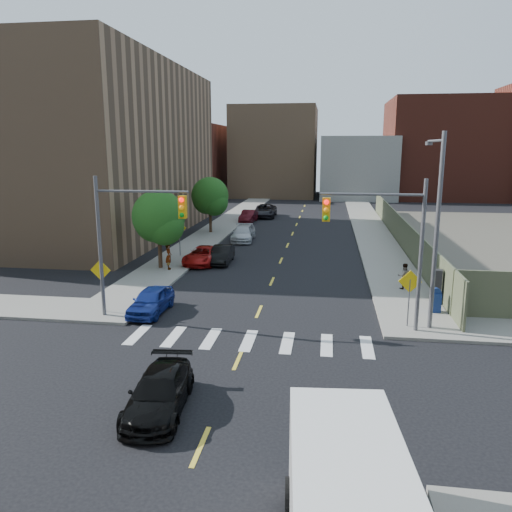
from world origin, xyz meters
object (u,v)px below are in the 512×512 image
(parked_car_black, at_px, (222,255))
(parked_car_silver, at_px, (243,234))
(parked_car_blue, at_px, (151,301))
(parked_car_red, at_px, (203,255))
(pedestrian_east, at_px, (404,276))
(parked_car_grey, at_px, (265,211))
(parked_car_maroon, at_px, (249,216))
(parked_car_white, at_px, (244,232))
(mailbox, at_px, (435,300))
(pedestrian_west, at_px, (169,256))
(black_sedan, at_px, (159,393))
(payphone, at_px, (436,286))

(parked_car_black, distance_m, parked_car_silver, 8.92)
(parked_car_blue, distance_m, parked_car_red, 11.14)
(pedestrian_east, bearing_deg, parked_car_grey, -78.87)
(parked_car_maroon, relative_size, pedestrian_east, 2.69)
(parked_car_red, distance_m, pedestrian_east, 14.38)
(parked_car_white, height_order, mailbox, parked_car_white)
(parked_car_grey, bearing_deg, parked_car_white, -91.75)
(parked_car_grey, height_order, pedestrian_west, pedestrian_west)
(parked_car_silver, distance_m, parked_car_grey, 15.98)
(parked_car_black, bearing_deg, parked_car_red, -163.72)
(parked_car_maroon, xyz_separation_m, parked_car_grey, (1.30, 4.43, 0.10))
(parked_car_black, xyz_separation_m, black_sedan, (2.40, -20.80, -0.01))
(parked_car_maroon, xyz_separation_m, black_sedan, (3.70, -41.27, -0.06))
(parked_car_black, height_order, pedestrian_east, pedestrian_east)
(black_sedan, bearing_deg, parked_car_blue, 106.25)
(parked_car_red, height_order, pedestrian_east, pedestrian_east)
(parked_car_maroon, distance_m, pedestrian_east, 29.33)
(parked_car_black, distance_m, parked_car_grey, 24.90)
(parked_car_maroon, xyz_separation_m, pedestrian_east, (13.41, -26.09, 0.24))
(black_sedan, bearing_deg, parked_car_black, 91.46)
(parked_car_maroon, bearing_deg, pedestrian_east, -58.92)
(parked_car_white, distance_m, pedestrian_east, 19.31)
(parked_car_red, height_order, black_sedan, parked_car_red)
(parked_car_silver, bearing_deg, parked_car_white, 85.08)
(parked_car_white, xyz_separation_m, mailbox, (13.09, -19.16, 0.03))
(parked_car_white, relative_size, pedestrian_west, 2.39)
(black_sedan, bearing_deg, parked_car_silver, 89.50)
(mailbox, bearing_deg, parked_car_maroon, 111.52)
(pedestrian_west, height_order, pedestrian_east, pedestrian_west)
(pedestrian_west, bearing_deg, parked_car_maroon, -24.16)
(payphone, bearing_deg, parked_car_black, 161.17)
(parked_car_grey, distance_m, black_sedan, 45.76)
(parked_car_blue, xyz_separation_m, mailbox, (14.31, 1.81, 0.11))
(parked_car_black, height_order, black_sedan, parked_car_black)
(parked_car_black, distance_m, payphone, 15.74)
(parked_car_black, relative_size, pedestrian_east, 2.50)
(parked_car_red, distance_m, parked_car_maroon, 20.89)
(parked_car_white, height_order, pedestrian_east, pedestrian_east)
(payphone, bearing_deg, black_sedan, -118.48)
(parked_car_red, xyz_separation_m, mailbox, (14.39, -9.32, 0.13))
(parked_car_white, relative_size, pedestrian_east, 2.81)
(parked_car_black, height_order, parked_car_grey, parked_car_grey)
(payphone, bearing_deg, pedestrian_west, 174.94)
(parked_car_maroon, bearing_deg, parked_car_red, -86.13)
(parked_car_blue, xyz_separation_m, parked_car_white, (1.22, 20.98, 0.08))
(pedestrian_west, bearing_deg, parked_car_red, -54.68)
(parked_car_silver, height_order, payphone, payphone)
(parked_car_silver, relative_size, mailbox, 3.63)
(parked_car_blue, bearing_deg, payphone, 13.63)
(parked_car_silver, distance_m, black_sedan, 29.81)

